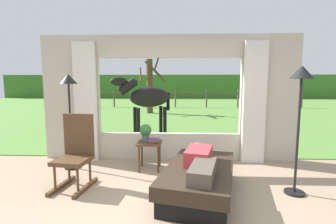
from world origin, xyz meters
TOP-DOWN VIEW (x-y plane):
  - ground_plane at (0.00, 0.00)m, footprint 12.00×12.00m
  - back_wall_with_window at (0.00, 2.26)m, footprint 5.20×0.12m
  - curtain_panel_left at (-1.69, 2.12)m, footprint 0.44×0.10m
  - curtain_panel_right at (1.69, 2.12)m, footprint 0.44×0.10m
  - outdoor_pasture_lawn at (0.00, 13.16)m, footprint 36.00×21.68m
  - distant_hill_ridge at (0.00, 23.00)m, footprint 36.00×2.00m
  - recliner_sofa at (0.50, 0.61)m, footprint 1.27×1.86m
  - reclining_person at (0.50, 0.57)m, footprint 0.47×1.43m
  - rocking_chair at (-1.38, 0.84)m, footprint 0.55×0.73m
  - side_table at (-0.33, 1.59)m, footprint 0.44×0.44m
  - potted_plant at (-0.41, 1.65)m, footprint 0.22×0.22m
  - book_stack at (-0.24, 1.53)m, footprint 0.21×0.16m
  - floor_lamp_left at (-1.80, 1.62)m, footprint 0.32×0.32m
  - floor_lamp_right at (1.88, 0.71)m, footprint 0.32×0.32m
  - horse at (-0.74, 4.49)m, footprint 1.76×1.14m
  - pasture_tree at (-1.28, 9.88)m, footprint 1.44×1.41m
  - pasture_fence_line at (0.00, 12.97)m, footprint 16.10×0.10m

SIDE VIEW (x-z plane):
  - ground_plane at x=0.00m, z-range 0.00..0.00m
  - outdoor_pasture_lawn at x=0.00m, z-range 0.00..0.02m
  - recliner_sofa at x=0.50m, z-range 0.01..0.43m
  - side_table at x=-0.33m, z-range 0.17..0.69m
  - reclining_person at x=0.50m, z-range 0.41..0.63m
  - rocking_chair at x=-1.38m, z-range -0.01..1.11m
  - book_stack at x=-0.24m, z-range 0.52..0.61m
  - potted_plant at x=-0.41m, z-range 0.54..0.86m
  - pasture_fence_line at x=0.00m, z-range 0.19..1.29m
  - horse at x=-0.74m, z-range 0.29..2.02m
  - curtain_panel_left at x=-1.69m, z-range 0.00..2.40m
  - curtain_panel_right at x=1.69m, z-range 0.00..2.40m
  - distant_hill_ridge at x=0.00m, z-range 0.00..2.40m
  - back_wall_with_window at x=0.00m, z-range -0.03..2.52m
  - floor_lamp_left at x=-1.80m, z-range 0.54..2.29m
  - floor_lamp_right at x=1.88m, z-range 0.56..2.39m
  - pasture_tree at x=-1.28m, z-range 0.04..2.99m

